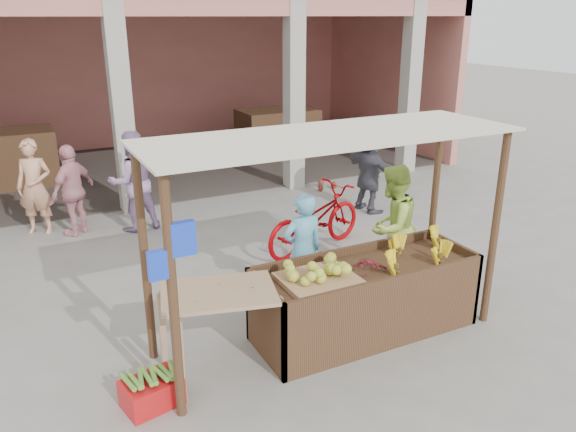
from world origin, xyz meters
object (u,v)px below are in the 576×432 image
side_table (219,304)px  motorcycle (315,218)px  vendor_blue (303,247)px  fruit_stall (365,301)px  red_crate (152,392)px  vendor_green (392,224)px

side_table → motorcycle: size_ratio=0.63×
vendor_blue → fruit_stall: bearing=110.4°
red_crate → vendor_blue: 2.57m
red_crate → motorcycle: (3.24, 2.60, 0.39)m
side_table → red_crate: size_ratio=2.43×
fruit_stall → side_table: side_table is taller
red_crate → vendor_green: vendor_green is taller
motorcycle → red_crate: bearing=112.3°
red_crate → vendor_blue: size_ratio=0.33×
red_crate → motorcycle: 4.17m
side_table → vendor_blue: 1.67m
red_crate → vendor_green: size_ratio=0.30×
fruit_stall → vendor_blue: 1.05m
fruit_stall → motorcycle: 2.50m
red_crate → motorcycle: bearing=26.7°
fruit_stall → side_table: bearing=178.6°
motorcycle → vendor_blue: bearing=129.3°
fruit_stall → vendor_green: size_ratio=1.45×
side_table → red_crate: 1.05m
vendor_blue → vendor_green: size_ratio=0.89×
vendor_blue → red_crate: bearing=26.8°
motorcycle → fruit_stall: bearing=147.8°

